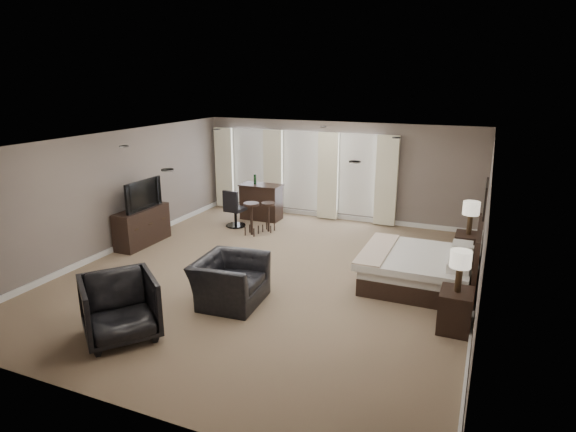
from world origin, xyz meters
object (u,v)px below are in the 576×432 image
at_px(tv, 140,205).
at_px(armchair_near, 230,273).
at_px(lamp_far, 470,218).
at_px(desk_chair, 235,208).
at_px(lamp_near, 459,271).
at_px(bar_stool_right, 268,217).
at_px(nightstand_far, 467,249).
at_px(nightstand_near, 455,311).
at_px(dresser, 142,226).
at_px(bar_stool_left, 252,219).
at_px(bed, 412,252).
at_px(armchair_far, 120,305).
at_px(bar_counter, 261,202).

bearing_deg(tv, armchair_near, -118.77).
bearing_deg(lamp_far, desk_chair, 175.32).
relative_size(lamp_near, bar_stool_right, 0.87).
xyz_separation_m(nightstand_far, desk_chair, (-5.62, 0.46, 0.16)).
distance_m(nightstand_near, dresser, 7.05).
relative_size(bar_stool_left, desk_chair, 0.82).
relative_size(bed, bar_stool_right, 2.65).
xyz_separation_m(tv, armchair_far, (2.43, -3.47, -0.40)).
bearing_deg(bar_counter, nightstand_far, -14.16).
distance_m(bed, lamp_near, 1.73).
distance_m(lamp_far, tv, 7.10).
relative_size(lamp_far, tv, 0.58).
xyz_separation_m(dresser, armchair_far, (2.43, -3.47, 0.10)).
bearing_deg(armchair_near, desk_chair, 23.71).
distance_m(lamp_near, bar_stool_left, 5.76).
bearing_deg(bar_stool_right, bar_counter, 125.03).
xyz_separation_m(bar_counter, bar_stool_left, (0.38, -1.32, -0.08)).
bearing_deg(bed, bar_stool_left, 160.02).
bearing_deg(armchair_far, bar_stool_right, 40.88).
distance_m(tv, bar_stool_left, 2.60).
bearing_deg(dresser, nightstand_near, -10.92).
bearing_deg(bar_counter, desk_chair, -109.15).
height_order(bed, dresser, bed).
relative_size(bar_stool_right, desk_chair, 0.75).
distance_m(nightstand_near, desk_chair, 6.55).
bearing_deg(bed, armchair_far, -135.16).
xyz_separation_m(bed, armchair_far, (-3.60, -3.58, -0.10)).
xyz_separation_m(dresser, bar_counter, (1.61, 2.91, 0.06)).
distance_m(armchair_far, bar_stool_right, 5.45).
distance_m(bed, bar_counter, 5.23).
xyz_separation_m(tv, armchair_near, (3.32, -1.82, -0.40)).
relative_size(lamp_near, lamp_far, 0.95).
height_order(bed, lamp_near, lamp_near).
xyz_separation_m(nightstand_near, bar_stool_left, (-4.93, 2.92, 0.08)).
distance_m(lamp_far, desk_chair, 5.66).
height_order(bed, armchair_far, bed).
height_order(lamp_far, bar_stool_left, lamp_far).
bearing_deg(armchair_far, bed, -6.10).
relative_size(dresser, tv, 1.26).
bearing_deg(nightstand_near, bar_stool_left, 149.38).
bearing_deg(dresser, bar_counter, 61.08).
height_order(bed, bar_counter, bed).
bearing_deg(lamp_near, bar_counter, 141.41).
height_order(lamp_far, tv, lamp_far).
height_order(dresser, armchair_near, armchair_near).
height_order(dresser, tv, tv).
bearing_deg(nightstand_far, bar_counter, 165.84).
distance_m(tv, armchair_near, 3.81).
distance_m(bed, desk_chair, 5.10).
bearing_deg(bar_stool_right, bar_stool_left, -123.82).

